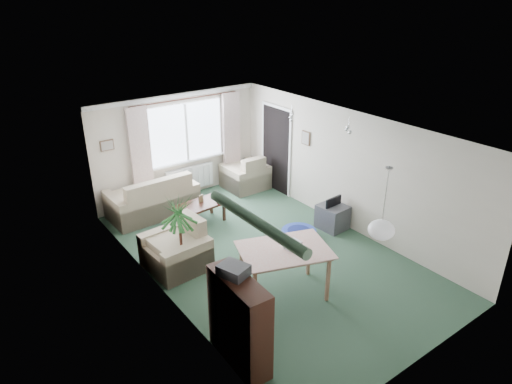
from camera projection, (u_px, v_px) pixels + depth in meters
ground at (266, 254)px, 8.37m from camera, size 6.50×6.50×0.00m
window at (186, 132)px, 10.23m from camera, size 1.80×0.03×1.30m
curtain_rod at (185, 99)px, 9.85m from camera, size 2.60×0.03×0.03m
curtain_left at (141, 153)px, 9.63m from camera, size 0.45×0.08×2.00m
curtain_right at (231, 134)px, 10.87m from camera, size 0.45×0.08×2.00m
radiator at (190, 178)px, 10.66m from camera, size 1.20×0.10×0.55m
doorway at (276, 150)px, 10.64m from camera, size 0.03×0.95×2.00m
pendant_lamp at (381, 230)px, 6.18m from camera, size 0.36×0.36×0.36m
tinsel_garland at (255, 221)px, 4.71m from camera, size 1.60×1.60×0.12m
bauble_cluster_a at (292, 115)px, 8.82m from camera, size 0.20×0.20×0.20m
bauble_cluster_b at (348, 126)px, 8.10m from camera, size 0.20×0.20×0.20m
wall_picture_back at (107, 145)px, 9.24m from camera, size 0.28×0.03×0.22m
wall_picture_right at (306, 138)px, 9.68m from camera, size 0.03×0.24×0.30m
sofa at (152, 194)px, 9.69m from camera, size 1.85×1.01×0.91m
armchair_corner at (245, 171)px, 10.98m from camera, size 0.96×0.91×0.85m
armchair_left at (175, 245)px, 7.82m from camera, size 1.00×1.05×0.88m
coffee_table at (200, 214)px, 9.39m from camera, size 1.03×0.64×0.44m
photo_frame at (201, 199)px, 9.34m from camera, size 0.12×0.05×0.16m
bookshelf at (239, 321)px, 5.77m from camera, size 0.38×1.04×1.26m
hifi_box at (234, 270)px, 5.58m from camera, size 0.38×0.42×0.14m
houseplant at (181, 237)px, 7.49m from camera, size 0.67×0.67×1.46m
dining_table at (284, 272)px, 7.16m from camera, size 1.48×1.22×0.80m
gift_box at (293, 246)px, 7.01m from camera, size 0.27×0.20×0.12m
tv_cube at (332, 217)px, 9.19m from camera, size 0.53×0.58×0.50m
pet_bed at (299, 233)px, 8.94m from camera, size 0.73×0.73×0.14m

